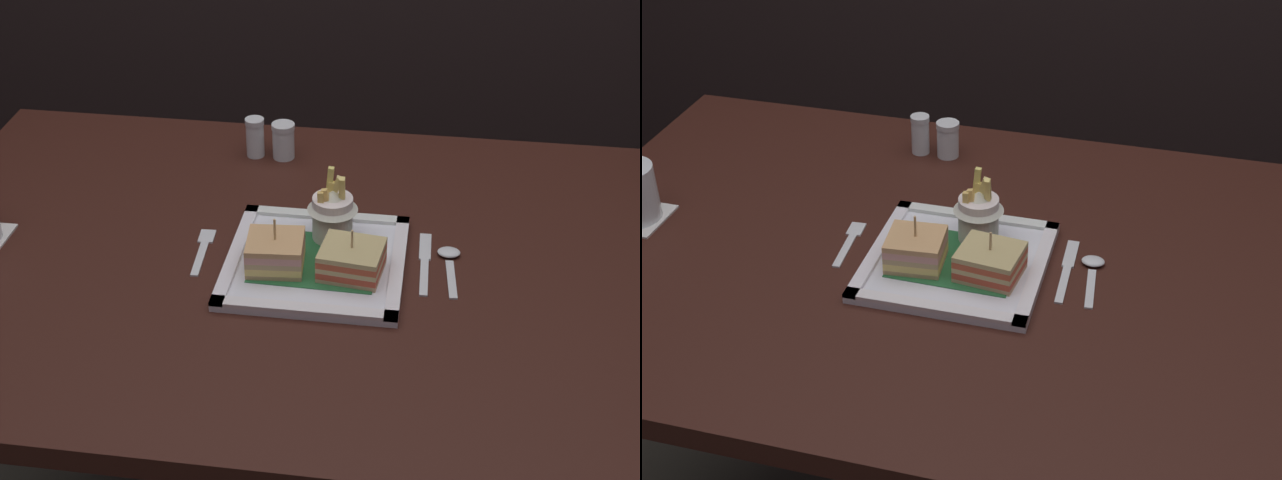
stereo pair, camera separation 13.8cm
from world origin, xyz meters
TOP-DOWN VIEW (x-y plane):
  - dining_table at (0.00, 0.00)m, footprint 1.34×0.86m
  - square_plate at (-0.01, -0.02)m, footprint 0.27×0.27m
  - sandwich_half_left at (-0.07, -0.04)m, footprint 0.09×0.08m
  - sandwich_half_right at (0.05, -0.04)m, footprint 0.10×0.09m
  - fries_cup at (0.01, 0.04)m, footprint 0.08×0.08m
  - fork at (-0.19, -0.00)m, footprint 0.03×0.12m
  - knife at (0.15, 0.01)m, footprint 0.02×0.16m
  - spoon at (0.19, 0.02)m, footprint 0.04×0.13m
  - salt_shaker at (-0.17, 0.31)m, footprint 0.03×0.03m
  - pepper_shaker at (-0.12, 0.31)m, footprint 0.04×0.04m

SIDE VIEW (x-z plane):
  - dining_table at x=0.00m, z-range 0.25..1.01m
  - fork at x=-0.19m, z-range 0.76..0.77m
  - knife at x=0.15m, z-range 0.76..0.77m
  - spoon at x=0.19m, z-range 0.76..0.77m
  - square_plate at x=-0.01m, z-range 0.76..0.78m
  - pepper_shaker at x=-0.12m, z-range 0.76..0.83m
  - salt_shaker at x=-0.17m, z-range 0.76..0.83m
  - sandwich_half_right at x=0.05m, z-range 0.76..0.83m
  - sandwich_half_left at x=-0.07m, z-range 0.76..0.84m
  - fries_cup at x=0.01m, z-range 0.77..0.88m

